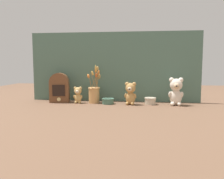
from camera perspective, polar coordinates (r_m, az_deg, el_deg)
name	(u,v)px	position (r m, az deg, el deg)	size (l,w,h in m)	color
ground_plane	(112,104)	(2.14, -0.07, -3.49)	(4.00, 4.00, 0.00)	brown
backdrop_wall	(114,67)	(2.28, 0.48, 5.44)	(1.62, 0.02, 0.66)	#4C6B5B
teddy_bear_large	(176,91)	(2.13, 15.13, -0.31)	(0.13, 0.12, 0.24)	beige
teddy_bear_medium	(130,93)	(2.10, 4.46, -0.82)	(0.11, 0.10, 0.20)	tan
teddy_bear_small	(78,94)	(2.20, -8.22, -1.20)	(0.08, 0.08, 0.15)	tan
flower_vase	(94,92)	(2.19, -4.30, -0.71)	(0.13, 0.17, 0.35)	tan
vintage_radio	(59,88)	(2.28, -12.52, 0.47)	(0.19, 0.13, 0.28)	brown
decorative_tin_tall	(150,101)	(2.14, 9.19, -2.74)	(0.10, 0.10, 0.06)	beige
decorative_tin_short	(108,101)	(2.14, -0.97, -2.81)	(0.11, 0.11, 0.05)	#47705B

